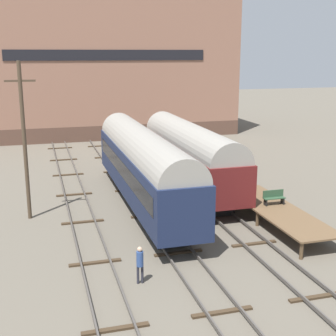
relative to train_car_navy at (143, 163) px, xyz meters
name	(u,v)px	position (x,y,z in m)	size (l,w,h in m)	color
ground_plane	(163,233)	(0.00, -5.03, -3.04)	(200.00, 200.00, 0.00)	#60594C
track_left	(88,239)	(-4.35, -5.03, -2.90)	(2.60, 60.00, 0.26)	#4C4742
track_middle	(163,231)	(0.00, -5.03, -2.90)	(2.60, 60.00, 0.26)	#4C4742
track_right	(232,223)	(4.35, -5.03, -2.90)	(2.60, 60.00, 0.26)	#4C4742
train_car_navy	(143,163)	(0.00, 0.00, 0.00)	(3.00, 18.76, 5.33)	black
train_car_maroon	(190,153)	(4.35, 3.12, -0.18)	(3.11, 16.30, 5.08)	black
station_platform	(276,210)	(7.05, -5.46, -2.14)	(2.77, 10.17, 0.98)	brown
bench	(274,197)	(7.28, -4.68, -1.57)	(1.40, 0.40, 0.91)	#2D4C33
person_worker	(140,261)	(-2.63, -10.65, -1.96)	(0.32, 0.32, 1.79)	#282833
utility_pole	(24,140)	(-7.48, -0.27, 2.02)	(1.80, 0.24, 9.79)	#473828
warehouse_building	(101,62)	(1.80, 31.88, 6.02)	(32.98, 13.41, 18.13)	brown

